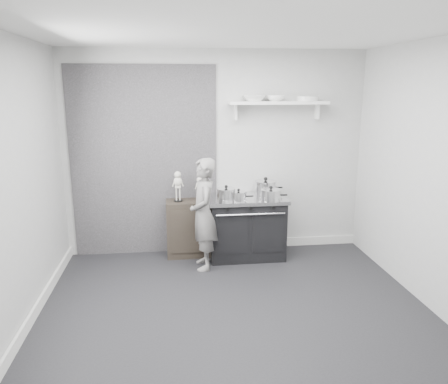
# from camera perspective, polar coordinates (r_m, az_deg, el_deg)

# --- Properties ---
(ground) EXTENTS (4.00, 4.00, 0.00)m
(ground) POSITION_cam_1_polar(r_m,az_deg,el_deg) (4.59, 1.47, -15.43)
(ground) COLOR black
(ground) RESTS_ON ground
(room_shell) EXTENTS (4.02, 3.62, 2.71)m
(room_shell) POSITION_cam_1_polar(r_m,az_deg,el_deg) (4.19, 0.09, 5.52)
(room_shell) COLOR #A6A6A4
(room_shell) RESTS_ON ground
(wall_shelf) EXTENTS (1.30, 0.26, 0.24)m
(wall_shelf) POSITION_cam_1_polar(r_m,az_deg,el_deg) (5.81, 7.09, 11.40)
(wall_shelf) COLOR silver
(wall_shelf) RESTS_ON room_shell
(stove) EXTENTS (1.02, 0.64, 0.82)m
(stove) POSITION_cam_1_polar(r_m,az_deg,el_deg) (5.82, 2.93, -4.54)
(stove) COLOR black
(stove) RESTS_ON ground
(side_cabinet) EXTENTS (0.58, 0.34, 0.76)m
(side_cabinet) POSITION_cam_1_polar(r_m,az_deg,el_deg) (5.88, -4.63, -4.73)
(side_cabinet) COLOR black
(side_cabinet) RESTS_ON ground
(child) EXTENTS (0.36, 0.52, 1.39)m
(child) POSITION_cam_1_polar(r_m,az_deg,el_deg) (5.37, -2.69, -2.92)
(child) COLOR slate
(child) RESTS_ON ground
(pot_front_left) EXTENTS (0.33, 0.24, 0.19)m
(pot_front_left) POSITION_cam_1_polar(r_m,az_deg,el_deg) (5.53, 0.30, -0.26)
(pot_front_left) COLOR silver
(pot_front_left) RESTS_ON stove
(pot_back_right) EXTENTS (0.38, 0.29, 0.23)m
(pot_back_right) POSITION_cam_1_polar(r_m,az_deg,el_deg) (5.85, 5.44, 0.62)
(pot_back_right) COLOR silver
(pot_back_right) RESTS_ON stove
(pot_front_right) EXTENTS (0.34, 0.26, 0.19)m
(pot_front_right) POSITION_cam_1_polar(r_m,az_deg,el_deg) (5.54, 6.13, -0.36)
(pot_front_right) COLOR silver
(pot_front_right) RESTS_ON stove
(pot_front_center) EXTENTS (0.29, 0.20, 0.16)m
(pot_front_center) POSITION_cam_1_polar(r_m,az_deg,el_deg) (5.49, 1.92, -0.52)
(pot_front_center) COLOR silver
(pot_front_center) RESTS_ON stove
(skeleton_full) EXTENTS (0.13, 0.08, 0.46)m
(skeleton_full) POSITION_cam_1_polar(r_m,az_deg,el_deg) (5.71, -6.05, 1.04)
(skeleton_full) COLOR beige
(skeleton_full) RESTS_ON side_cabinet
(skeleton_torso) EXTENTS (0.10, 0.06, 0.36)m
(skeleton_torso) POSITION_cam_1_polar(r_m,az_deg,el_deg) (5.73, -3.24, 0.62)
(skeleton_torso) COLOR beige
(skeleton_torso) RESTS_ON side_cabinet
(bowl_large) EXTENTS (0.29, 0.29, 0.07)m
(bowl_large) POSITION_cam_1_polar(r_m,az_deg,el_deg) (5.74, 3.95, 12.11)
(bowl_large) COLOR white
(bowl_large) RESTS_ON wall_shelf
(bowl_small) EXTENTS (0.23, 0.23, 0.07)m
(bowl_small) POSITION_cam_1_polar(r_m,az_deg,el_deg) (5.80, 6.72, 12.07)
(bowl_small) COLOR white
(bowl_small) RESTS_ON wall_shelf
(plate_stack) EXTENTS (0.28, 0.28, 0.06)m
(plate_stack) POSITION_cam_1_polar(r_m,az_deg,el_deg) (5.91, 10.85, 11.89)
(plate_stack) COLOR silver
(plate_stack) RESTS_ON wall_shelf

